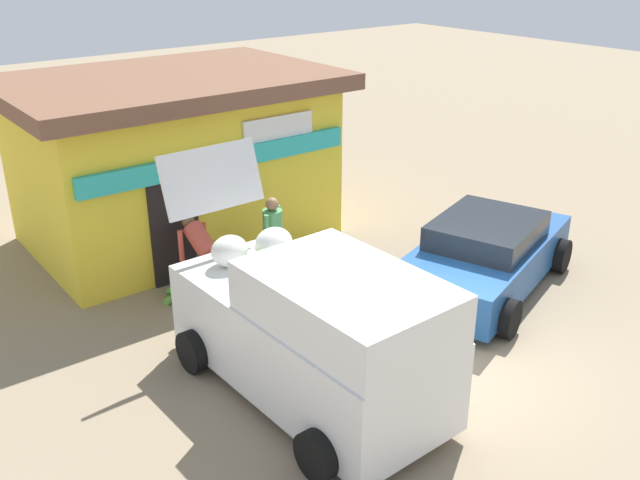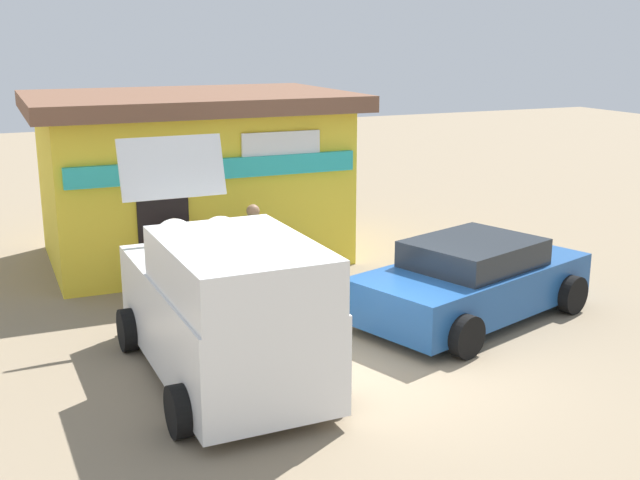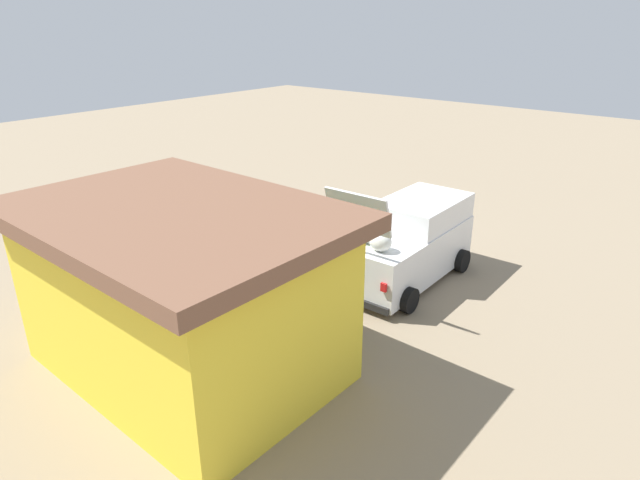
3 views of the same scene
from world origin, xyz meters
The scene contains 8 objects.
ground_plane centered at (0.00, 0.00, 0.00)m, with size 60.00×60.00×0.00m, color gray.
storefront_bar centered at (-0.86, 6.37, 1.68)m, with size 6.20×4.45×3.29m.
delivery_van centered at (-2.08, 0.32, 1.01)m, with size 2.16×4.44×2.92m.
parked_sedan centered at (2.21, 0.99, 0.61)m, with size 4.41×3.09×1.28m.
vendor_standing centered at (-0.63, 3.32, 0.95)m, with size 0.50×0.47×1.64m.
customer_bending centered at (-1.75, 3.81, 0.83)m, with size 0.57×0.78×1.34m.
unloaded_banana_pile centered at (-2.13, 3.73, 0.20)m, with size 0.73×0.90×0.44m.
paint_bucket centered at (0.68, 3.88, 0.16)m, with size 0.30×0.30×0.32m, color silver.
Camera 3 is at (-8.49, 11.68, 6.34)m, focal length 30.57 mm.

